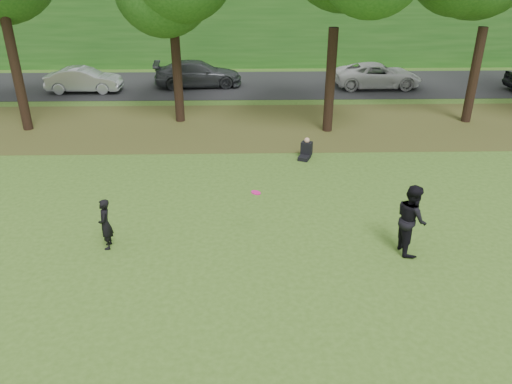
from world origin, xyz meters
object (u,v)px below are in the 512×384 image
player_left (105,224)px  frisbee (256,193)px  player_right (411,219)px  seated_person (306,150)px

player_left → frisbee: 4.30m
player_right → frisbee: (-4.24, 0.52, 0.60)m
player_right → seated_person: (-2.07, 6.95, -0.70)m
player_left → seated_person: bearing=127.9°
player_left → player_right: 8.46m
player_left → seated_person: player_left is taller
player_right → player_left: bearing=83.3°
frisbee → player_right: bearing=-6.9°
player_left → player_right: bearing=79.5°
player_left → player_right: size_ratio=0.74×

